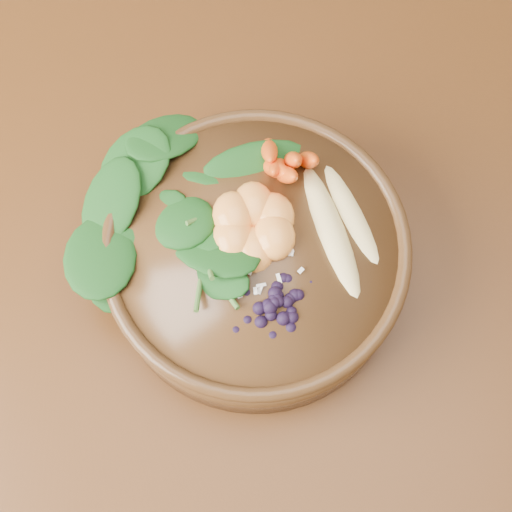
# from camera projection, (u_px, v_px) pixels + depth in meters

# --- Properties ---
(ground) EXTENTS (4.00, 4.00, 0.00)m
(ground) POSITION_uv_depth(u_px,v_px,m) (344.00, 384.00, 1.51)
(ground) COLOR #381E0F
(ground) RESTS_ON ground
(dining_table) EXTENTS (1.60, 0.90, 0.75)m
(dining_table) POSITION_uv_depth(u_px,v_px,m) (405.00, 291.00, 0.89)
(dining_table) COLOR #331C0C
(dining_table) RESTS_ON ground
(stoneware_bowl) EXTENTS (0.36, 0.36, 0.09)m
(stoneware_bowl) POSITION_uv_depth(u_px,v_px,m) (256.00, 259.00, 0.76)
(stoneware_bowl) COLOR #4A3019
(stoneware_bowl) RESTS_ON dining_table
(kale_heap) EXTENTS (0.23, 0.21, 0.05)m
(kale_heap) POSITION_uv_depth(u_px,v_px,m) (194.00, 188.00, 0.72)
(kale_heap) COLOR #154C16
(kale_heap) RESTS_ON stoneware_bowl
(carrot_cluster) EXTENTS (0.07, 0.07, 0.09)m
(carrot_cluster) POSITION_uv_depth(u_px,v_px,m) (291.00, 140.00, 0.72)
(carrot_cluster) COLOR #EE5019
(carrot_cluster) RESTS_ON stoneware_bowl
(banana_halves) EXTENTS (0.10, 0.18, 0.03)m
(banana_halves) POSITION_uv_depth(u_px,v_px,m) (343.00, 216.00, 0.72)
(banana_halves) COLOR #E0CC84
(banana_halves) RESTS_ON stoneware_bowl
(mandarin_cluster) EXTENTS (0.11, 0.11, 0.03)m
(mandarin_cluster) POSITION_uv_depth(u_px,v_px,m) (254.00, 220.00, 0.71)
(mandarin_cluster) COLOR orange
(mandarin_cluster) RESTS_ON stoneware_bowl
(blueberry_pile) EXTENTS (0.16, 0.13, 0.04)m
(blueberry_pile) POSITION_uv_depth(u_px,v_px,m) (275.00, 298.00, 0.68)
(blueberry_pile) COLOR black
(blueberry_pile) RESTS_ON stoneware_bowl
(coconut_flakes) EXTENTS (0.11, 0.09, 0.01)m
(coconut_flakes) POSITION_uv_depth(u_px,v_px,m) (263.00, 263.00, 0.71)
(coconut_flakes) COLOR white
(coconut_flakes) RESTS_ON stoneware_bowl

